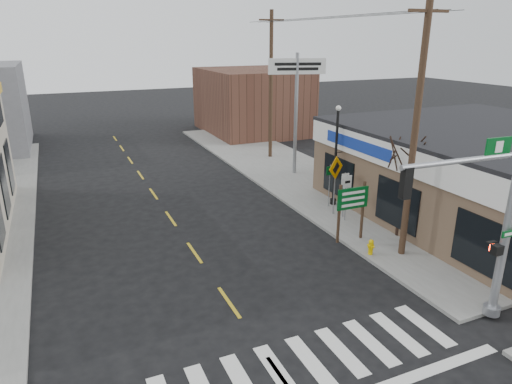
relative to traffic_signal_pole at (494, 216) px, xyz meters
name	(u,v)px	position (x,y,z in m)	size (l,w,h in m)	color
ground	(284,381)	(-6.53, 0.11, -3.51)	(140.00, 140.00, 0.00)	black
sidewalk_right	(320,188)	(2.47, 13.11, -3.45)	(6.00, 38.00, 0.13)	slate
center_line	(194,253)	(-6.53, 8.11, -3.51)	(0.12, 56.00, 0.01)	gold
crosswalk	(277,371)	(-6.53, 0.51, -3.51)	(11.00, 2.20, 0.01)	silver
thrift_store	(498,177)	(7.97, 6.11, -1.51)	(12.00, 14.00, 4.00)	brown
bldg_distant_right	(252,101)	(5.47, 30.11, -0.71)	(8.00, 10.00, 5.60)	#523125
traffic_signal_pole	(494,216)	(0.00, 0.00, 0.00)	(4.48, 0.37, 5.67)	#94969C
guide_sign	(352,204)	(-0.23, 6.32, -1.72)	(1.45, 0.13, 2.54)	#412D1E
fire_hydrant	(371,246)	(-0.23, 4.89, -3.04)	(0.20, 0.20, 0.64)	#D7AD00
ped_crossing_sign	(335,175)	(0.83, 9.22, -1.41)	(1.13, 0.08, 2.90)	gray
lamp_post	(337,148)	(1.64, 10.39, -0.44)	(0.66, 0.52, 5.06)	black
dance_center_sign	(297,85)	(2.47, 16.27, 2.08)	(3.45, 0.22, 7.33)	gray
bare_tree	(407,145)	(2.02, 5.95, 0.64)	(2.56, 2.56, 5.12)	black
shrub_front	(465,234)	(3.76, 3.98, -2.87)	(1.38, 1.38, 1.04)	#203A14
shrub_back	(381,201)	(3.33, 8.80, -2.98)	(1.09, 1.09, 0.82)	black
utility_pole_near	(415,131)	(0.97, 4.48, 1.57)	(1.68, 0.25, 9.66)	#483222
utility_pole_far	(271,85)	(2.85, 20.63, 1.69)	(1.72, 0.26, 9.89)	#3B241A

